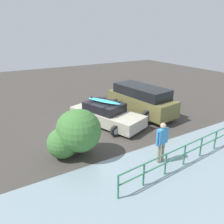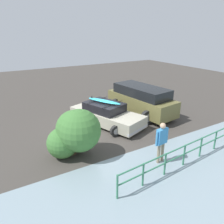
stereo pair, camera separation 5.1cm
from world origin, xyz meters
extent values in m
cube|color=#423D38|center=(0.00, 0.00, -0.01)|extent=(44.00, 44.00, 0.02)
cube|color=#B7B29E|center=(-0.75, -0.19, 0.48)|extent=(3.09, 4.76, 0.63)
cube|color=black|center=(-0.69, -0.36, 1.04)|extent=(2.13, 2.51, 0.48)
cube|color=silver|center=(-1.48, 1.86, 0.28)|extent=(1.68, 0.67, 0.14)
cube|color=silver|center=(-0.03, -2.24, 0.28)|extent=(1.68, 0.67, 0.14)
cylinder|color=black|center=(-2.04, 0.82, 0.30)|extent=(0.60, 0.18, 0.60)
cylinder|color=#99999E|center=(-2.04, 0.82, 0.30)|extent=(0.33, 0.19, 0.33)
cylinder|color=black|center=(-0.38, 1.40, 0.30)|extent=(0.60, 0.18, 0.60)
cylinder|color=#99999E|center=(-0.38, 1.40, 0.30)|extent=(0.33, 0.19, 0.33)
cylinder|color=black|center=(-1.12, -1.78, 0.30)|extent=(0.60, 0.18, 0.60)
cylinder|color=#99999E|center=(-1.12, -1.78, 0.30)|extent=(0.33, 0.19, 0.33)
cylinder|color=black|center=(0.53, -1.20, 0.30)|extent=(0.60, 0.18, 0.60)
cylinder|color=#99999E|center=(0.53, -1.20, 0.30)|extent=(0.33, 0.19, 0.33)
cylinder|color=black|center=(-0.89, 0.19, 1.32)|extent=(1.71, 0.63, 0.03)
cylinder|color=black|center=(-0.50, -0.91, 1.32)|extent=(1.71, 0.63, 0.03)
ellipsoid|color=#33B7D6|center=(-0.69, -0.38, 1.38)|extent=(1.37, 2.17, 0.09)
cone|color=black|center=(-0.30, -1.17, 1.49)|extent=(0.10, 0.10, 0.14)
cube|color=brown|center=(-3.46, -0.50, 0.77)|extent=(2.32, 4.95, 0.98)
cube|color=black|center=(-3.46, -0.50, 1.56)|extent=(2.05, 3.89, 0.60)
cylinder|color=black|center=(-3.16, -2.97, 0.87)|extent=(0.79, 0.27, 0.77)
cylinder|color=black|center=(-4.52, 0.81, 0.43)|extent=(0.86, 0.22, 0.86)
cylinder|color=#99999E|center=(-4.52, 0.81, 0.43)|extent=(0.47, 0.23, 0.47)
cylinder|color=black|center=(-2.74, 1.03, 0.43)|extent=(0.86, 0.22, 0.86)
cylinder|color=#99999E|center=(-2.74, 1.03, 0.43)|extent=(0.47, 0.23, 0.47)
cylinder|color=black|center=(-4.17, -2.03, 0.43)|extent=(0.86, 0.22, 0.86)
cylinder|color=#99999E|center=(-4.17, -2.03, 0.43)|extent=(0.47, 0.23, 0.47)
cylinder|color=black|center=(-2.39, -1.81, 0.43)|extent=(0.86, 0.22, 0.86)
cylinder|color=#99999E|center=(-2.39, -1.81, 0.43)|extent=(0.47, 0.23, 0.47)
cylinder|color=gray|center=(-0.88, 4.32, 0.43)|extent=(0.13, 0.13, 0.86)
cylinder|color=gray|center=(-0.65, 4.35, 0.43)|extent=(0.13, 0.13, 0.86)
cube|color=#3D8ED1|center=(-0.77, 4.33, 1.19)|extent=(0.52, 0.26, 0.65)
sphere|color=#D6A884|center=(-0.77, 4.33, 1.64)|extent=(0.23, 0.23, 0.23)
cylinder|color=#3D8ED1|center=(-1.06, 4.30, 1.16)|extent=(0.09, 0.09, 0.61)
cylinder|color=#3D8ED1|center=(-0.47, 4.37, 1.16)|extent=(0.09, 0.09, 0.61)
cylinder|color=#387F5B|center=(-3.63, 4.82, 0.46)|extent=(0.07, 0.07, 0.92)
cylinder|color=#387F5B|center=(-2.53, 4.91, 0.46)|extent=(0.07, 0.07, 0.92)
cylinder|color=#387F5B|center=(-1.42, 4.99, 0.46)|extent=(0.07, 0.07, 0.92)
cylinder|color=#387F5B|center=(-0.31, 5.08, 0.46)|extent=(0.07, 0.07, 0.92)
cylinder|color=#387F5B|center=(0.79, 5.16, 0.46)|extent=(0.07, 0.07, 0.92)
cylinder|color=#387F5B|center=(1.90, 5.25, 0.46)|extent=(0.07, 0.07, 0.92)
cylinder|color=#387F5B|center=(-1.97, 4.95, 0.89)|extent=(7.75, 0.65, 0.06)
cylinder|color=#387F5B|center=(-1.97, 4.95, 0.50)|extent=(7.75, 0.65, 0.06)
cylinder|color=brown|center=(2.14, 1.88, 0.18)|extent=(0.32, 0.32, 0.35)
sphere|color=#427A38|center=(1.90, 2.24, 1.22)|extent=(1.82, 1.82, 1.82)
sphere|color=#427A38|center=(1.86, 1.72, 0.67)|extent=(1.15, 1.15, 1.15)
sphere|color=#427A38|center=(2.03, 2.06, 1.27)|extent=(1.62, 1.62, 1.62)
sphere|color=#427A38|center=(2.58, 1.92, 0.68)|extent=(1.33, 1.33, 1.33)
camera|label=1|loc=(4.98, 10.03, 5.17)|focal=35.00mm
camera|label=2|loc=(4.93, 10.06, 5.17)|focal=35.00mm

